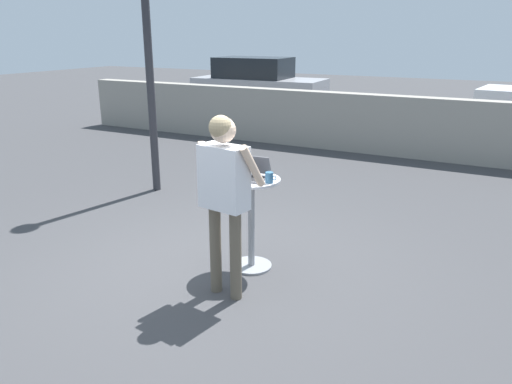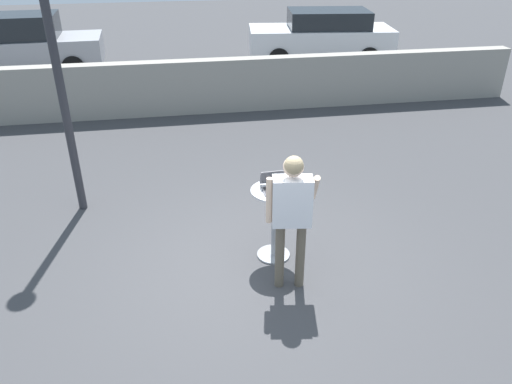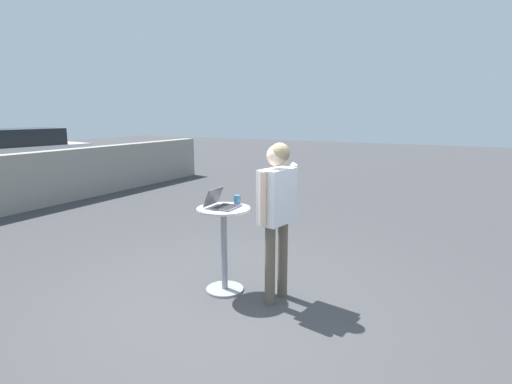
# 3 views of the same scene
# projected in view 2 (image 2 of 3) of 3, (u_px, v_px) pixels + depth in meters

# --- Properties ---
(ground_plane) EXTENTS (50.00, 50.00, 0.00)m
(ground_plane) POSITION_uv_depth(u_px,v_px,m) (253.00, 272.00, 6.30)
(ground_plane) COLOR #3D3D3F
(pavement_kerb) EXTENTS (14.70, 0.35, 1.20)m
(pavement_kerb) POSITION_uv_depth(u_px,v_px,m) (208.00, 86.00, 11.36)
(pavement_kerb) COLOR gray
(pavement_kerb) RESTS_ON ground_plane
(cafe_table) EXTENTS (0.60, 0.60, 0.98)m
(cafe_table) POSITION_uv_depth(u_px,v_px,m) (274.00, 216.00, 6.33)
(cafe_table) COLOR gray
(cafe_table) RESTS_ON ground_plane
(laptop) EXTENTS (0.32, 0.34, 0.22)m
(laptop) POSITION_uv_depth(u_px,v_px,m) (274.00, 186.00, 6.14)
(laptop) COLOR #515156
(laptop) RESTS_ON cafe_table
(coffee_mug) EXTENTS (0.12, 0.08, 0.11)m
(coffee_mug) POSITION_uv_depth(u_px,v_px,m) (294.00, 186.00, 6.12)
(coffee_mug) COLOR #336084
(coffee_mug) RESTS_ON cafe_table
(standing_person) EXTENTS (0.61, 0.35, 1.73)m
(standing_person) POSITION_uv_depth(u_px,v_px,m) (292.00, 206.00, 5.55)
(standing_person) COLOR brown
(standing_person) RESTS_ON ground_plane
(parked_car_near_street) EXTENTS (4.56, 2.29, 1.56)m
(parked_car_near_street) POSITION_uv_depth(u_px,v_px,m) (322.00, 36.00, 15.46)
(parked_car_near_street) COLOR silver
(parked_car_near_street) RESTS_ON ground_plane
(parked_car_further_down) EXTENTS (4.21, 1.96, 1.65)m
(parked_car_further_down) POSITION_uv_depth(u_px,v_px,m) (24.00, 45.00, 14.19)
(parked_car_further_down) COLOR #9E9EA3
(parked_car_further_down) RESTS_ON ground_plane
(street_lamp) EXTENTS (0.32, 0.32, 4.11)m
(street_lamp) POSITION_uv_depth(u_px,v_px,m) (50.00, 30.00, 6.45)
(street_lamp) COLOR #2D2D33
(street_lamp) RESTS_ON ground_plane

